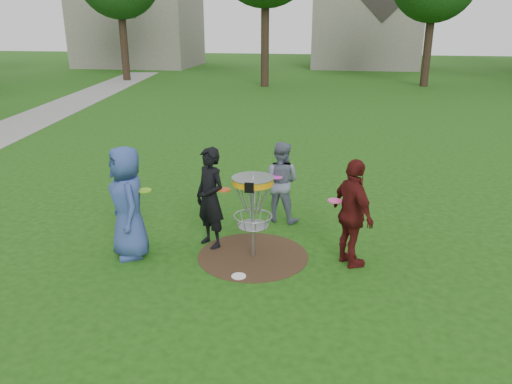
% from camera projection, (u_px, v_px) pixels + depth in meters
% --- Properties ---
extents(ground, '(100.00, 100.00, 0.00)m').
position_uv_depth(ground, '(253.00, 256.00, 8.12)').
color(ground, '#19470F').
rests_on(ground, ground).
extents(dirt_patch, '(1.80, 1.80, 0.01)m').
position_uv_depth(dirt_patch, '(253.00, 256.00, 8.12)').
color(dirt_patch, '#47331E').
rests_on(dirt_patch, ground).
extents(concrete_path, '(7.75, 39.92, 0.02)m').
position_uv_depth(concrete_path, '(6.00, 131.00, 17.12)').
color(concrete_path, '#9E9E99').
rests_on(concrete_path, ground).
extents(player_blue, '(0.98, 1.06, 1.82)m').
position_uv_depth(player_blue, '(128.00, 203.00, 7.86)').
color(player_blue, '#33498D').
rests_on(player_blue, ground).
extents(player_black, '(0.74, 0.71, 1.71)m').
position_uv_depth(player_black, '(210.00, 198.00, 8.23)').
color(player_black, black).
rests_on(player_black, ground).
extents(player_grey, '(0.86, 0.73, 1.54)m').
position_uv_depth(player_grey, '(280.00, 182.00, 9.34)').
color(player_grey, slate).
rests_on(player_grey, ground).
extents(player_maroon, '(0.87, 1.07, 1.71)m').
position_uv_depth(player_maroon, '(353.00, 214.00, 7.56)').
color(player_maroon, '#501312').
rests_on(player_maroon, ground).
extents(disc_on_grass, '(0.22, 0.22, 0.02)m').
position_uv_depth(disc_on_grass, '(239.00, 276.00, 7.46)').
color(disc_on_grass, white).
rests_on(disc_on_grass, ground).
extents(disc_golf_basket, '(0.66, 0.67, 1.38)m').
position_uv_depth(disc_golf_basket, '(253.00, 197.00, 7.79)').
color(disc_golf_basket, '#9EA0A5').
rests_on(disc_golf_basket, ground).
extents(held_discs, '(3.17, 1.80, 0.19)m').
position_uv_depth(held_discs, '(245.00, 189.00, 8.10)').
color(held_discs, '#7ECE16').
rests_on(held_discs, ground).
extents(house_row, '(44.50, 10.65, 11.62)m').
position_uv_depth(house_row, '(392.00, 12.00, 36.84)').
color(house_row, gray).
rests_on(house_row, ground).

